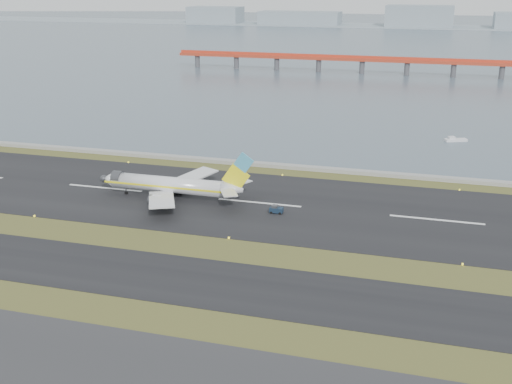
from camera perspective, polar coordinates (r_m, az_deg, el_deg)
ground at (r=122.90m, az=-3.54°, el=-5.49°), size 1000.00×1000.00×0.00m
taxiway_strip at (r=112.74m, az=-5.59°, el=-7.84°), size 1000.00×18.00×0.10m
runway_strip at (r=149.44m, az=0.30°, el=-0.98°), size 1000.00×45.00×0.10m
seawall at (r=176.97m, az=2.95°, el=2.28°), size 1000.00×2.50×1.00m
bay_water at (r=569.04m, az=12.50°, el=13.07°), size 1400.00×800.00×1.30m
red_pier at (r=358.57m, az=13.31°, el=11.21°), size 260.00×5.00×10.20m
far_shoreline at (r=727.29m, az=14.59°, el=14.50°), size 1400.00×80.00×60.50m
airliner at (r=152.33m, az=-7.35°, el=0.60°), size 38.52×32.89×12.80m
pushback_tug at (r=142.81m, az=1.80°, el=-1.57°), size 2.95×1.78×1.87m
workboat_near at (r=215.86m, az=17.28°, el=4.45°), size 7.35×4.73×1.71m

